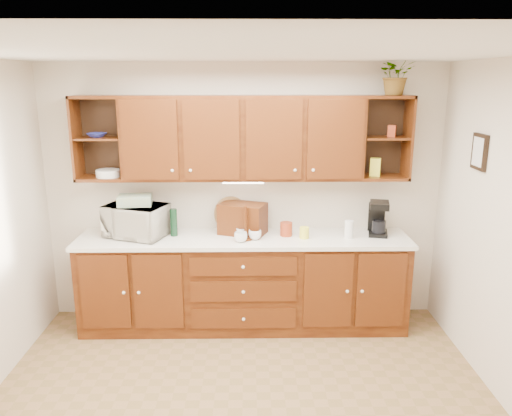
{
  "coord_description": "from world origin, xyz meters",
  "views": [
    {
      "loc": [
        0.06,
        -3.21,
        2.44
      ],
      "look_at": [
        0.12,
        1.15,
        1.31
      ],
      "focal_mm": 35.0,
      "sensor_mm": 36.0,
      "label": 1
    }
  ],
  "objects_px": {
    "coffee_maker": "(378,219)",
    "microwave": "(136,221)",
    "potted_plant": "(396,74)",
    "bread_box": "(243,219)"
  },
  "relations": [
    {
      "from": "coffee_maker",
      "to": "microwave",
      "type": "bearing_deg",
      "value": -166.65
    },
    {
      "from": "potted_plant",
      "to": "microwave",
      "type": "bearing_deg",
      "value": -178.48
    },
    {
      "from": "coffee_maker",
      "to": "potted_plant",
      "type": "distance_m",
      "value": 1.38
    },
    {
      "from": "potted_plant",
      "to": "bread_box",
      "type": "bearing_deg",
      "value": 179.78
    },
    {
      "from": "bread_box",
      "to": "coffee_maker",
      "type": "height_order",
      "value": "coffee_maker"
    },
    {
      "from": "microwave",
      "to": "coffee_maker",
      "type": "height_order",
      "value": "coffee_maker"
    },
    {
      "from": "microwave",
      "to": "potted_plant",
      "type": "bearing_deg",
      "value": 21.72
    },
    {
      "from": "microwave",
      "to": "coffee_maker",
      "type": "bearing_deg",
      "value": 20.81
    },
    {
      "from": "bread_box",
      "to": "microwave",
      "type": "bearing_deg",
      "value": -154.91
    },
    {
      "from": "coffee_maker",
      "to": "potted_plant",
      "type": "xyz_separation_m",
      "value": [
        0.09,
        0.04,
        1.38
      ]
    }
  ]
}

